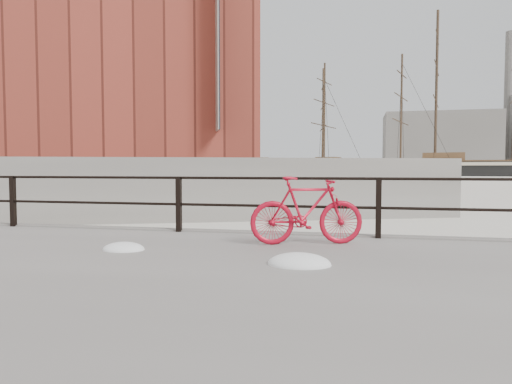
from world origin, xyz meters
The scene contains 13 objects.
far_quay centered at (-40.00, 72.00, 0.90)m, with size 24.00×150.00×1.80m, color gray.
bicycle centered at (-4.58, -1.03, 0.87)m, with size 1.71×0.26×1.03m, color #B90C22.
schooner_mid centered at (-3.40, 73.43, 0.00)m, with size 29.56×12.51×21.20m, color beige, non-canonical shape.
schooner_left centered at (-15.57, 70.50, 0.00)m, with size 25.66×11.66×19.36m, color beige, non-canonical shape.
workboat_near centered at (-27.20, 28.05, 0.00)m, with size 11.96×3.99×7.00m, color black, non-canonical shape.
workboat_far centered at (-32.60, 47.95, 0.00)m, with size 10.41×3.60×7.00m, color black, non-canonical shape.
apartment_terracotta centered at (-21.25, 20.26, 11.90)m, with size 20.00×15.00×20.20m, color maroon.
apartment_mustard centered at (-29.49, 40.65, 12.90)m, with size 22.00×15.00×22.20m, color gold.
apartment_cream centered at (-38.11, 61.98, 12.40)m, with size 20.00×15.00×21.20m, color beige.
apartment_grey centered at (-46.35, 82.38, 13.40)m, with size 22.00×15.00×23.20m, color #A8A7A2.
apartment_brick centered at (-54.97, 103.70, 12.40)m, with size 24.00×15.00×21.20m, color brown.
industrial_west centered at (20.00, 140.00, 9.00)m, with size 32.00×18.00×18.00m, color gray.
smokestack centered at (42.00, 150.00, 22.00)m, with size 2.80×2.80×44.00m, color gray.
Camera 1 is at (-3.84, -7.88, 1.50)m, focal length 32.00 mm.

